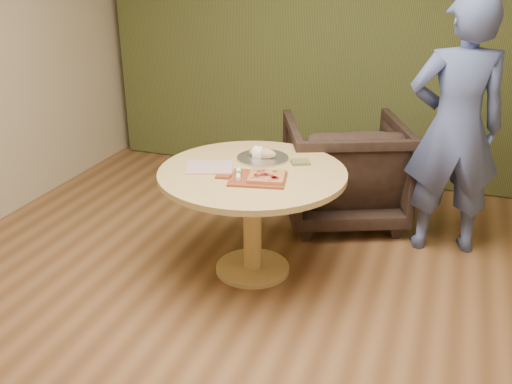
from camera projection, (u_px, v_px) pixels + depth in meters
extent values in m
cube|color=brown|center=(237.00, 357.00, 3.18)|extent=(5.00, 6.00, 0.02)
cube|color=#B9AD8C|center=(355.00, 29.00, 5.22)|extent=(5.00, 0.02, 2.80)
cube|color=#353E1C|center=(353.00, 30.00, 5.13)|extent=(4.80, 0.14, 2.78)
cylinder|color=#D6B66D|center=(253.00, 268.00, 4.01)|extent=(0.52, 0.52, 0.03)
cylinder|color=#D6B66D|center=(253.00, 225.00, 3.87)|extent=(0.12, 0.12, 0.68)
cylinder|color=#D6B66D|center=(252.00, 173.00, 3.72)|extent=(1.24, 1.24, 0.04)
cube|color=brown|center=(258.00, 179.00, 3.56)|extent=(0.40, 0.35, 0.01)
cube|color=brown|center=(223.00, 177.00, 3.59)|extent=(0.11, 0.07, 0.01)
cube|color=#BF7F4A|center=(267.00, 177.00, 3.55)|extent=(0.26, 0.26, 0.02)
cylinder|color=maroon|center=(274.00, 177.00, 3.50)|extent=(0.04, 0.04, 0.00)
cylinder|color=maroon|center=(275.00, 178.00, 3.49)|extent=(0.05, 0.05, 0.00)
cylinder|color=maroon|center=(258.00, 175.00, 3.54)|extent=(0.05, 0.05, 0.00)
cylinder|color=maroon|center=(266.00, 175.00, 3.54)|extent=(0.05, 0.05, 0.00)
cube|color=#B87F45|center=(275.00, 171.00, 3.59)|extent=(0.03, 0.03, 0.01)
cube|color=#B87F45|center=(262.00, 173.00, 3.55)|extent=(0.03, 0.03, 0.01)
cube|color=#B87F45|center=(259.00, 175.00, 3.52)|extent=(0.02, 0.02, 0.01)
cube|color=#B87F45|center=(258.00, 171.00, 3.59)|extent=(0.02, 0.02, 0.01)
cube|color=#B87F45|center=(271.00, 175.00, 3.52)|extent=(0.02, 0.02, 0.01)
cube|color=#B87F45|center=(263.00, 170.00, 3.60)|extent=(0.02, 0.02, 0.01)
cube|color=#B87F45|center=(262.00, 171.00, 3.59)|extent=(0.03, 0.03, 0.01)
cube|color=#277A1F|center=(259.00, 176.00, 3.53)|extent=(0.01, 0.01, 0.00)
cube|color=#277A1F|center=(255.00, 170.00, 3.61)|extent=(0.01, 0.01, 0.00)
cube|color=#277A1F|center=(277.00, 171.00, 3.61)|extent=(0.01, 0.01, 0.00)
cube|color=#277A1F|center=(259.00, 177.00, 3.51)|extent=(0.01, 0.01, 0.00)
cube|color=#277A1F|center=(260.00, 175.00, 3.54)|extent=(0.01, 0.01, 0.00)
cube|color=#874160|center=(262.00, 177.00, 3.51)|extent=(0.03, 0.01, 0.00)
cube|color=#874160|center=(266.00, 174.00, 3.55)|extent=(0.01, 0.03, 0.00)
cube|color=#874160|center=(257.00, 177.00, 3.50)|extent=(0.03, 0.01, 0.00)
cube|color=#874160|center=(264.00, 172.00, 3.58)|extent=(0.01, 0.03, 0.00)
cube|color=#874160|center=(259.00, 169.00, 3.62)|extent=(0.03, 0.01, 0.00)
cube|color=#874160|center=(253.00, 177.00, 3.50)|extent=(0.02, 0.03, 0.00)
cube|color=#874160|center=(271.00, 180.00, 3.46)|extent=(0.03, 0.02, 0.00)
cylinder|color=white|center=(238.00, 174.00, 3.57)|extent=(0.09, 0.17, 0.03)
cylinder|color=#194C26|center=(238.00, 174.00, 3.57)|extent=(0.04, 0.04, 0.03)
cube|color=silver|center=(239.00, 169.00, 3.66)|extent=(0.03, 0.04, 0.00)
cube|color=white|center=(210.00, 167.00, 3.76)|extent=(0.37, 0.34, 0.01)
cylinder|color=silver|center=(263.00, 159.00, 3.91)|extent=(0.35, 0.35, 0.01)
cylinder|color=silver|center=(263.00, 158.00, 3.91)|extent=(0.36, 0.36, 0.02)
ellipsoid|color=tan|center=(263.00, 153.00, 3.90)|extent=(0.19, 0.08, 0.07)
cylinder|color=white|center=(259.00, 153.00, 3.90)|extent=(0.06, 0.09, 0.09)
cube|color=#4B5A28|center=(300.00, 162.00, 3.83)|extent=(0.15, 0.14, 0.02)
imported|color=black|center=(344.00, 165.00, 4.60)|extent=(1.17, 1.14, 0.94)
imported|color=#485A96|center=(455.00, 128.00, 3.97)|extent=(0.77, 0.60, 1.85)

